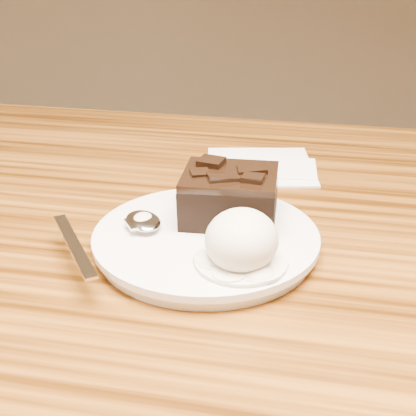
% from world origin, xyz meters
% --- Properties ---
extents(plate, '(0.22, 0.22, 0.02)m').
position_xyz_m(plate, '(0.06, -0.04, 0.76)').
color(plate, silver).
rests_on(plate, dining_table).
extents(brownie, '(0.10, 0.09, 0.04)m').
position_xyz_m(brownie, '(0.08, -0.00, 0.79)').
color(brownie, black).
rests_on(brownie, plate).
extents(ice_cream_scoop, '(0.06, 0.07, 0.05)m').
position_xyz_m(ice_cream_scoop, '(0.10, -0.09, 0.79)').
color(ice_cream_scoop, white).
rests_on(ice_cream_scoop, plate).
extents(melt_puddle, '(0.08, 0.08, 0.00)m').
position_xyz_m(melt_puddle, '(0.10, -0.09, 0.77)').
color(melt_puddle, white).
rests_on(melt_puddle, plate).
extents(spoon, '(0.14, 0.17, 0.01)m').
position_xyz_m(spoon, '(-0.00, -0.04, 0.77)').
color(spoon, silver).
rests_on(spoon, plate).
extents(napkin, '(0.16, 0.16, 0.01)m').
position_xyz_m(napkin, '(0.09, 0.19, 0.75)').
color(napkin, white).
rests_on(napkin, dining_table).
extents(crumb_a, '(0.01, 0.01, 0.00)m').
position_xyz_m(crumb_a, '(0.10, -0.07, 0.77)').
color(crumb_a, black).
rests_on(crumb_a, plate).
extents(crumb_b, '(0.01, 0.01, 0.00)m').
position_xyz_m(crumb_b, '(0.10, -0.02, 0.77)').
color(crumb_b, black).
rests_on(crumb_b, plate).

